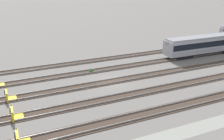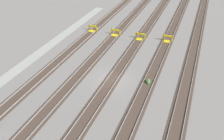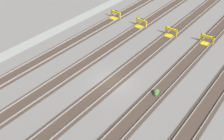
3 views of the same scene
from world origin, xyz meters
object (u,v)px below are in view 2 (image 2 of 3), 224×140
(bumper_stop_nearest_track, at_px, (92,29))
(bumper_stop_near_inner_track, at_px, (115,33))
(bumper_stop_far_inner_track, at_px, (167,39))
(bumper_stop_middle_track, at_px, (140,37))
(weed_clump, at_px, (148,81))

(bumper_stop_nearest_track, xyz_separation_m, bumper_stop_near_inner_track, (-0.06, 5.10, 0.00))
(bumper_stop_nearest_track, bearing_deg, bumper_stop_far_inner_track, 95.49)
(bumper_stop_near_inner_track, bearing_deg, bumper_stop_nearest_track, -89.35)
(bumper_stop_near_inner_track, height_order, bumper_stop_middle_track, same)
(bumper_stop_far_inner_track, bearing_deg, bumper_stop_nearest_track, -84.51)
(bumper_stop_far_inner_track, bearing_deg, bumper_stop_middle_track, -77.31)
(bumper_stop_middle_track, height_order, bumper_stop_far_inner_track, same)
(bumper_stop_near_inner_track, xyz_separation_m, weed_clump, (12.45, 10.16, -0.27))
(weed_clump, bearing_deg, bumper_stop_far_inner_track, 179.77)
(bumper_stop_near_inner_track, distance_m, bumper_stop_far_inner_track, 10.31)
(bumper_stop_near_inner_track, xyz_separation_m, bumper_stop_middle_track, (-0.26, 5.10, 0.00))
(bumper_stop_nearest_track, xyz_separation_m, bumper_stop_middle_track, (-0.32, 10.21, 0.00))
(bumper_stop_middle_track, bearing_deg, bumper_stop_nearest_track, -88.19)
(bumper_stop_nearest_track, xyz_separation_m, weed_clump, (12.39, 15.26, -0.27))
(bumper_stop_middle_track, relative_size, weed_clump, 2.18)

